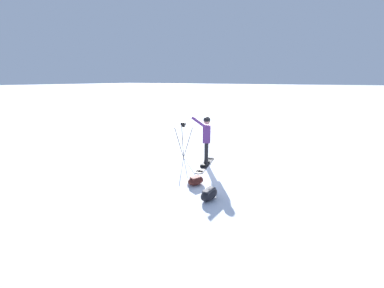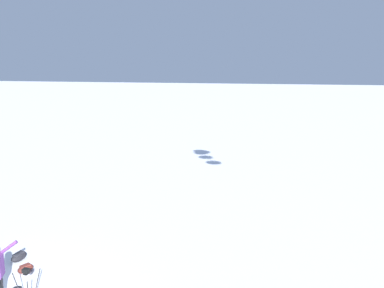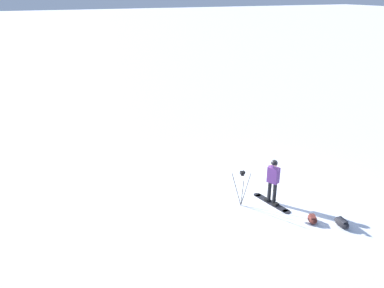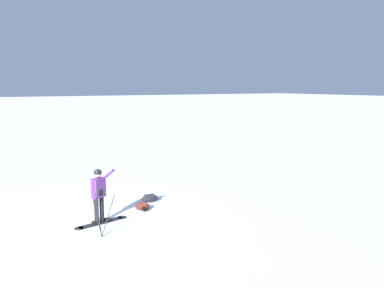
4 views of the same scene
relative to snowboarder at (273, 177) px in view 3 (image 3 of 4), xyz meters
The scene contains 6 objects.
ground_plane 1.38m from the snowboarder, 153.21° to the left, with size 300.00×300.00×0.00m, color white.
snowboarder is the anchor object (origin of this frame).
snowboard 1.05m from the snowboarder, 13.45° to the right, with size 1.77×0.58×0.10m.
gear_bag_large 2.00m from the snowboarder, 17.19° to the left, with size 0.59×0.49×0.25m.
camera_tripod 1.18m from the snowboarder, 104.31° to the right, with size 0.68×0.68×1.40m.
gear_bag_small 2.77m from the snowboarder, 28.62° to the left, with size 0.65×0.37×0.28m.
Camera 3 is at (11.23, -8.33, 7.49)m, focal length 36.47 mm.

